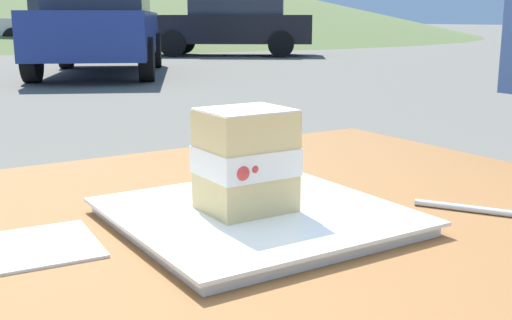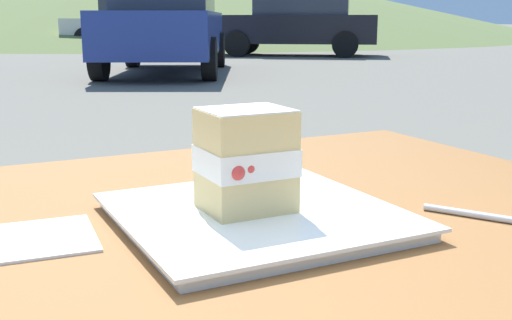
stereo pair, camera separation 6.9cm
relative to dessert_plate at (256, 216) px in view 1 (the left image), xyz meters
The scene contains 7 objects.
dessert_plate is the anchor object (origin of this frame).
cake_slice 0.06m from the dessert_plate, 34.94° to the right, with size 0.09×0.09×0.11m.
dessert_fork 0.28m from the dessert_plate, 152.87° to the left, with size 0.10×0.15×0.01m.
paper_napkin 0.25m from the dessert_plate, 12.03° to the right, with size 0.17×0.13×0.00m.
parked_car_near 10.80m from the dessert_plate, 108.18° to the right, with size 3.53×4.75×1.55m.
parked_car_far 16.05m from the dessert_plate, 120.14° to the right, with size 4.33×3.74×1.48m.
parked_car_extra 19.69m from the dessert_plate, 106.46° to the right, with size 4.77×4.09×1.53m.
Camera 1 is at (0.22, 0.46, 0.95)m, focal length 44.96 mm.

